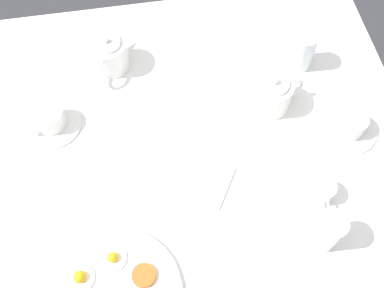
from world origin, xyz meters
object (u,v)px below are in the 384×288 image
teacup_with_saucer_left (349,125)px  water_glass_tall (302,50)px  teapot_near (109,55)px  water_glass_short (327,231)px  fork_by_plate (129,130)px  teacup_with_saucer_right (50,120)px  knife_by_plate (300,20)px  creamer_jug (321,191)px  teapot_far (272,94)px  napkin_folded (197,178)px

teacup_with_saucer_left → water_glass_tall: 0.25m
water_glass_tall → teapot_near: bearing=-98.8°
teacup_with_saucer_left → water_glass_short: (0.28, -0.16, 0.04)m
teapot_near → fork_by_plate: size_ratio=0.98×
teacup_with_saucer_right → water_glass_tall: size_ratio=1.31×
teacup_with_saucer_left → fork_by_plate: teacup_with_saucer_left is taller
teacup_with_saucer_left → knife_by_plate: size_ratio=0.78×
creamer_jug → fork_by_plate: (-0.26, -0.45, -0.03)m
teapot_far → water_glass_short: (0.39, 0.02, 0.01)m
teapot_far → water_glass_tall: 0.17m
teacup_with_saucer_left → teapot_far: bearing=-121.8°
teapot_far → water_glass_tall: bearing=-144.2°
teapot_far → knife_by_plate: bearing=-131.2°
knife_by_plate → water_glass_tall: bearing=-17.5°
teapot_far → water_glass_tall: (-0.12, 0.12, 0.01)m
teapot_near → water_glass_short: water_glass_short is taller
teacup_with_saucer_left → creamer_jug: 0.21m
teacup_with_saucer_right → napkin_folded: bearing=58.3°
teacup_with_saucer_left → creamer_jug: bearing=-37.3°
water_glass_short → fork_by_plate: size_ratio=0.65×
fork_by_plate → creamer_jug: bearing=59.5°
teapot_near → water_glass_short: 0.75m
teapot_near → creamer_jug: (0.49, 0.47, -0.02)m
teapot_near → teacup_with_saucer_left: bearing=-98.0°
water_glass_tall → fork_by_plate: size_ratio=0.64×
water_glass_tall → teapot_far: bearing=-43.3°
teapot_far → teapot_near: bearing=-37.1°
creamer_jug → water_glass_short: bearing=-15.6°
teacup_with_saucer_right → creamer_jug: teacup_with_saucer_right is taller
teapot_far → teacup_with_saucer_right: teapot_far is taller
creamer_jug → napkin_folded: (-0.09, -0.29, -0.02)m
water_glass_short → teacup_with_saucer_right: bearing=-124.3°
teapot_far → fork_by_plate: (0.02, -0.39, -0.05)m
napkin_folded → knife_by_plate: bearing=139.8°
teapot_far → teacup_with_saucer_right: size_ratio=1.21×
teacup_with_saucer_right → napkin_folded: teacup_with_saucer_right is taller
teapot_near → napkin_folded: (0.40, 0.18, -0.04)m
water_glass_tall → teacup_with_saucer_right: bearing=-82.6°
water_glass_short → napkin_folded: bearing=-127.6°
teacup_with_saucer_right → water_glass_tall: bearing=97.4°
teacup_with_saucer_left → fork_by_plate: bearing=-99.2°
napkin_folded → knife_by_plate: napkin_folded is taller
creamer_jug → knife_by_plate: bearing=168.7°
teapot_far → teacup_with_saucer_left: 0.22m
teapot_far → knife_by_plate: size_ratio=0.94×
teapot_near → fork_by_plate: bearing=-153.3°
teacup_with_saucer_right → fork_by_plate: size_ratio=0.84×
teapot_far → napkin_folded: (0.19, -0.24, -0.04)m
teacup_with_saucer_right → water_glass_short: (0.42, 0.62, 0.03)m
creamer_jug → teapot_near: bearing=-136.0°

